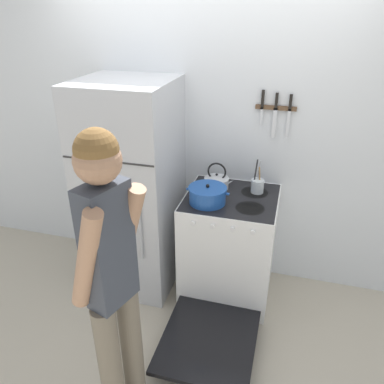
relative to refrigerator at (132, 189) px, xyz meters
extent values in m
plane|color=#B2A893|center=(0.53, 0.36, -0.89)|extent=(14.00, 14.00, 0.00)
cube|color=silver|center=(0.53, 0.39, 0.39)|extent=(10.00, 0.06, 2.55)
cube|color=#B7BABF|center=(0.00, 0.00, 0.00)|extent=(0.72, 0.72, 1.77)
cube|color=#2D2D2D|center=(0.00, -0.36, 0.39)|extent=(0.70, 0.01, 0.01)
cylinder|color=#B2B5BA|center=(0.22, -0.38, -0.11)|extent=(0.02, 0.02, 0.57)
cube|color=white|center=(0.83, 0.02, -0.43)|extent=(0.72, 0.67, 0.92)
cube|color=black|center=(0.83, 0.02, 0.02)|extent=(0.71, 0.66, 0.02)
cube|color=black|center=(0.83, -0.29, -0.44)|extent=(0.62, 0.05, 0.70)
cylinder|color=black|center=(0.67, -0.11, 0.03)|extent=(0.22, 0.22, 0.01)
cylinder|color=black|center=(0.99, -0.11, 0.03)|extent=(0.22, 0.22, 0.01)
cylinder|color=black|center=(0.67, 0.16, 0.03)|extent=(0.22, 0.22, 0.01)
cylinder|color=black|center=(0.99, 0.16, 0.03)|extent=(0.22, 0.22, 0.01)
cylinder|color=silver|center=(0.62, -0.33, -0.04)|extent=(0.04, 0.02, 0.04)
cylinder|color=silver|center=(0.76, -0.33, -0.04)|extent=(0.04, 0.02, 0.04)
cylinder|color=silver|center=(0.90, -0.33, -0.04)|extent=(0.04, 0.02, 0.04)
cylinder|color=silver|center=(1.05, -0.33, -0.04)|extent=(0.04, 0.02, 0.04)
cube|color=black|center=(0.83, -0.68, -0.77)|extent=(0.66, 0.74, 0.04)
cube|color=#99999E|center=(0.83, -0.06, -0.47)|extent=(0.58, 0.37, 0.01)
cylinder|color=#1E4C9E|center=(0.67, -0.11, 0.09)|extent=(0.28, 0.28, 0.11)
cylinder|color=#1E4C9E|center=(0.67, -0.11, 0.15)|extent=(0.29, 0.29, 0.02)
sphere|color=black|center=(0.67, -0.11, 0.17)|extent=(0.03, 0.03, 0.03)
cylinder|color=#1E4C9E|center=(0.52, -0.11, 0.12)|extent=(0.03, 0.02, 0.02)
cylinder|color=#1E4C9E|center=(0.82, -0.11, 0.12)|extent=(0.03, 0.02, 0.02)
cylinder|color=silver|center=(0.68, 0.16, 0.07)|extent=(0.20, 0.20, 0.09)
cone|color=silver|center=(0.68, 0.16, 0.13)|extent=(0.19, 0.19, 0.02)
sphere|color=black|center=(0.68, 0.16, 0.15)|extent=(0.02, 0.02, 0.02)
cone|color=silver|center=(0.78, 0.16, 0.08)|extent=(0.11, 0.03, 0.09)
torus|color=black|center=(0.68, 0.16, 0.17)|extent=(0.15, 0.01, 0.15)
cylinder|color=silver|center=(1.01, 0.16, 0.08)|extent=(0.10, 0.10, 0.11)
cylinder|color=#9E7547|center=(1.02, 0.17, 0.15)|extent=(0.03, 0.03, 0.20)
cylinder|color=#232326|center=(0.99, 0.17, 0.18)|extent=(0.03, 0.02, 0.26)
cylinder|color=#B2B5BA|center=(1.01, 0.19, 0.18)|extent=(0.03, 0.05, 0.25)
cylinder|color=#6B6051|center=(0.41, -1.30, -0.44)|extent=(0.13, 0.13, 0.89)
cylinder|color=#6B6051|center=(0.46, -1.13, -0.44)|extent=(0.13, 0.13, 0.89)
cube|color=#383D47|center=(0.44, -1.22, 0.33)|extent=(0.21, 0.28, 0.66)
cylinder|color=#A87A5B|center=(0.39, -1.35, 0.33)|extent=(0.28, 0.17, 0.59)
cylinder|color=#A87A5B|center=(0.48, -1.09, 0.33)|extent=(0.28, 0.17, 0.59)
sphere|color=#A87A5B|center=(0.44, -1.22, 0.77)|extent=(0.21, 0.21, 0.21)
sphere|color=brown|center=(0.44, -1.22, 0.82)|extent=(0.20, 0.20, 0.20)
cube|color=brown|center=(1.08, 0.35, 0.67)|extent=(0.31, 0.02, 0.03)
cube|color=silver|center=(0.98, 0.34, 0.60)|extent=(0.02, 0.00, 0.14)
cube|color=black|center=(0.98, 0.34, 0.74)|extent=(0.02, 0.02, 0.13)
cube|color=silver|center=(1.08, 0.34, 0.55)|extent=(0.03, 0.00, 0.24)
cube|color=black|center=(1.08, 0.34, 0.73)|extent=(0.02, 0.02, 0.11)
cube|color=silver|center=(1.19, 0.34, 0.56)|extent=(0.02, 0.00, 0.22)
cube|color=black|center=(1.19, 0.34, 0.73)|extent=(0.02, 0.02, 0.11)
camera|label=1|loc=(1.23, -2.55, 1.38)|focal=35.00mm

